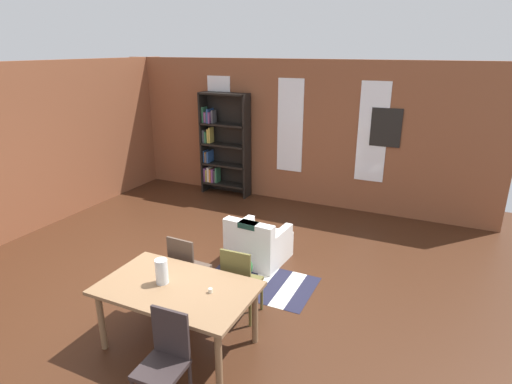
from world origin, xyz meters
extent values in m
plane|color=#3D2113|center=(0.00, 0.00, 0.00)|extent=(10.21, 10.21, 0.00)
cube|color=brown|center=(0.00, 3.99, 1.47)|extent=(8.14, 0.12, 2.93)
cube|color=white|center=(-1.67, 3.92, 1.61)|extent=(0.55, 0.02, 1.91)
cube|color=white|center=(0.00, 3.92, 1.61)|extent=(0.55, 0.02, 1.91)
cube|color=white|center=(1.67, 3.92, 1.61)|extent=(0.55, 0.02, 1.91)
cube|color=#836141|center=(0.59, -1.00, 0.72)|extent=(1.66, 1.00, 0.04)
cylinder|color=#836141|center=(-0.13, -1.40, 0.35)|extent=(0.07, 0.07, 0.70)
cylinder|color=#836141|center=(1.32, -1.40, 0.35)|extent=(0.07, 0.07, 0.70)
cylinder|color=#836141|center=(-0.13, -0.60, 0.35)|extent=(0.07, 0.07, 0.70)
cylinder|color=#836141|center=(1.32, -0.60, 0.35)|extent=(0.07, 0.07, 0.70)
cylinder|color=silver|center=(0.41, -1.00, 0.88)|extent=(0.14, 0.14, 0.28)
cylinder|color=silver|center=(0.98, -0.94, 0.77)|extent=(0.04, 0.04, 0.05)
cube|color=#2E2425|center=(0.97, -1.80, 0.45)|extent=(0.42, 0.42, 0.04)
cube|color=#2E2425|center=(0.96, -1.61, 0.70)|extent=(0.38, 0.05, 0.50)
cylinder|color=#2E2425|center=(0.78, -1.62, 0.21)|extent=(0.04, 0.04, 0.43)
cylinder|color=#2E2425|center=(1.14, -1.61, 0.21)|extent=(0.04, 0.04, 0.43)
cube|color=#49392F|center=(0.22, -0.20, 0.45)|extent=(0.41, 0.41, 0.04)
cube|color=#49392F|center=(0.22, -0.38, 0.70)|extent=(0.38, 0.04, 0.50)
cylinder|color=#49392F|center=(0.41, -0.02, 0.21)|extent=(0.04, 0.04, 0.43)
cylinder|color=#49392F|center=(0.05, -0.01, 0.21)|extent=(0.04, 0.04, 0.43)
cylinder|color=#49392F|center=(0.40, -0.38, 0.21)|extent=(0.04, 0.04, 0.43)
cylinder|color=#49392F|center=(0.04, -0.37, 0.21)|extent=(0.04, 0.04, 0.43)
cube|color=brown|center=(0.97, -0.20, 0.45)|extent=(0.41, 0.41, 0.04)
cube|color=brown|center=(0.97, -0.38, 0.70)|extent=(0.38, 0.04, 0.50)
cylinder|color=brown|center=(1.14, -0.01, 0.21)|extent=(0.04, 0.04, 0.43)
cylinder|color=brown|center=(0.78, -0.02, 0.21)|extent=(0.04, 0.04, 0.43)
cylinder|color=brown|center=(1.15, -0.37, 0.21)|extent=(0.04, 0.04, 0.43)
cylinder|color=brown|center=(0.79, -0.38, 0.21)|extent=(0.04, 0.04, 0.43)
cube|color=black|center=(-1.96, 3.71, 1.12)|extent=(0.04, 0.34, 2.24)
cube|color=black|center=(-0.89, 3.71, 1.12)|extent=(0.04, 0.34, 2.24)
cube|color=black|center=(-1.43, 3.87, 1.12)|extent=(1.11, 0.01, 2.24)
cube|color=black|center=(-1.43, 3.71, 0.22)|extent=(1.07, 0.34, 0.04)
cube|color=#8C4C8C|center=(-1.92, 3.71, 0.40)|extent=(0.03, 0.24, 0.31)
cube|color=gold|center=(-1.88, 3.71, 0.38)|extent=(0.03, 0.24, 0.27)
cube|color=white|center=(-1.83, 3.71, 0.41)|extent=(0.05, 0.23, 0.34)
cube|color=orange|center=(-1.78, 3.71, 0.40)|extent=(0.04, 0.25, 0.30)
cube|color=#8C4C8C|center=(-1.73, 3.71, 0.40)|extent=(0.04, 0.23, 0.31)
cube|color=#4C4C51|center=(-1.68, 3.71, 0.38)|extent=(0.04, 0.17, 0.27)
cube|color=#33724C|center=(-1.63, 3.71, 0.42)|extent=(0.03, 0.20, 0.35)
cube|color=black|center=(-1.43, 3.71, 0.67)|extent=(1.07, 0.34, 0.04)
cube|color=#284C8C|center=(-1.93, 3.71, 0.82)|extent=(0.03, 0.20, 0.26)
cube|color=orange|center=(-1.89, 3.71, 0.81)|extent=(0.03, 0.21, 0.23)
cube|color=#4C4C51|center=(-1.85, 3.71, 0.80)|extent=(0.03, 0.27, 0.21)
cube|color=#284C8C|center=(-1.82, 3.71, 0.82)|extent=(0.03, 0.27, 0.26)
cube|color=black|center=(-1.43, 3.71, 1.12)|extent=(1.07, 0.34, 0.04)
cube|color=#4C4C51|center=(-1.92, 3.71, 1.28)|extent=(0.04, 0.21, 0.29)
cube|color=#33724C|center=(-1.87, 3.71, 1.26)|extent=(0.03, 0.24, 0.25)
cube|color=gold|center=(-1.82, 3.71, 1.29)|extent=(0.04, 0.18, 0.31)
cube|color=gold|center=(-1.77, 3.71, 1.31)|extent=(0.04, 0.18, 0.34)
cube|color=black|center=(-1.43, 3.71, 1.57)|extent=(1.07, 0.34, 0.04)
cube|color=#33724C|center=(-1.92, 3.71, 1.75)|extent=(0.04, 0.19, 0.33)
cube|color=#8C4C8C|center=(-1.87, 3.71, 1.70)|extent=(0.04, 0.20, 0.23)
cube|color=#4C4C51|center=(-1.83, 3.71, 1.70)|extent=(0.03, 0.21, 0.22)
cube|color=#284C8C|center=(-1.78, 3.71, 1.74)|extent=(0.04, 0.27, 0.30)
cube|color=#8C4C8C|center=(-1.74, 3.71, 1.71)|extent=(0.03, 0.29, 0.24)
cube|color=#4C4C51|center=(-1.69, 3.71, 1.73)|extent=(0.04, 0.17, 0.27)
cube|color=black|center=(-1.43, 3.71, 2.22)|extent=(1.07, 0.34, 0.04)
cube|color=silver|center=(0.56, 1.18, 0.20)|extent=(0.86, 0.86, 0.40)
cube|color=silver|center=(0.54, 0.86, 0.57)|extent=(0.81, 0.22, 0.35)
cube|color=silver|center=(0.90, 1.15, 0.48)|extent=(0.17, 0.73, 0.15)
cube|color=silver|center=(0.22, 1.20, 0.48)|extent=(0.17, 0.73, 0.15)
cube|color=#19382D|center=(0.54, 0.86, 0.71)|extent=(0.29, 0.19, 0.08)
cylinder|color=silver|center=(0.65, 0.44, 0.07)|extent=(0.20, 0.20, 0.15)
sphere|color=#235B2D|center=(0.65, 0.44, 0.26)|extent=(0.28, 0.28, 0.28)
cube|color=#1E1E33|center=(0.20, 0.57, 0.00)|extent=(0.22, 0.95, 0.01)
cube|color=silver|center=(0.41, 0.57, 0.00)|extent=(0.22, 0.95, 0.01)
cube|color=#1E1E33|center=(0.63, 0.57, 0.00)|extent=(0.22, 0.95, 0.01)
cube|color=silver|center=(0.85, 0.57, 0.00)|extent=(0.22, 0.95, 0.01)
cube|color=#1E1E33|center=(1.07, 0.57, 0.00)|extent=(0.22, 0.95, 0.01)
cube|color=silver|center=(1.29, 0.57, 0.00)|extent=(0.22, 0.95, 0.01)
cube|color=#1E1E33|center=(1.50, 0.57, 0.00)|extent=(0.22, 0.95, 0.01)
cube|color=black|center=(1.91, 3.91, 1.73)|extent=(0.56, 0.03, 0.72)
camera|label=1|loc=(2.99, -4.14, 3.15)|focal=29.35mm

